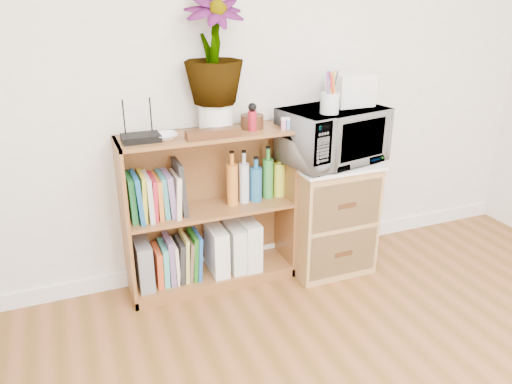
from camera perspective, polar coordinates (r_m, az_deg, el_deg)
skirting_board at (r=3.37m, az=0.02°, el=-7.00°), size 4.00×0.02×0.10m
bookshelf at (r=2.95m, az=-5.28°, el=-2.22°), size 1.00×0.30×0.95m
wicker_unit at (r=3.22m, az=8.09°, el=-2.69°), size 0.50×0.45×0.70m
microwave at (r=3.03m, az=8.73°, el=6.43°), size 0.66×0.51×0.33m
pen_cup at (r=2.84m, az=8.42°, el=10.02°), size 0.10×0.10×0.12m
small_appliance at (r=3.07m, az=10.75°, el=11.46°), size 0.24×0.20×0.19m
router at (r=2.69m, az=-13.02°, el=6.05°), size 0.20×0.13×0.04m
white_bowl at (r=2.71m, az=-10.34°, el=6.28°), size 0.13×0.13×0.03m
plant_pot at (r=2.81m, az=-4.63°, el=8.48°), size 0.19×0.19×0.16m
potted_plant at (r=2.75m, az=-4.87°, el=15.92°), size 0.32×0.32×0.57m
trinket_box at (r=2.70m, az=-4.92°, el=6.68°), size 0.30×0.07×0.05m
kokeshi_doll at (r=2.82m, az=-0.41°, el=8.13°), size 0.05×0.05×0.11m
wooden_bowl at (r=2.88m, az=-0.45°, el=8.05°), size 0.13×0.13×0.08m
paint_jars at (r=2.86m, az=3.76°, el=7.66°), size 0.10×0.04×0.05m
file_box at (r=3.00m, az=-12.74°, el=-7.99°), size 0.08×0.23×0.28m
magazine_holder_left at (r=3.07m, az=-4.50°, el=-6.60°), size 0.09×0.24×0.29m
magazine_holder_mid at (r=3.10m, az=-2.45°, el=-6.26°), size 0.09×0.23×0.29m
magazine_holder_right at (r=3.12m, az=-0.89°, el=-5.80°), size 0.10×0.25×0.31m
cookbooks at (r=2.83m, az=-11.33°, el=-0.33°), size 0.31×0.20×0.31m
liquor_bottles at (r=2.98m, az=0.08°, el=1.68°), size 0.38×0.07×0.32m
lower_books at (r=3.03m, az=-8.99°, el=-7.57°), size 0.28×0.19×0.28m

